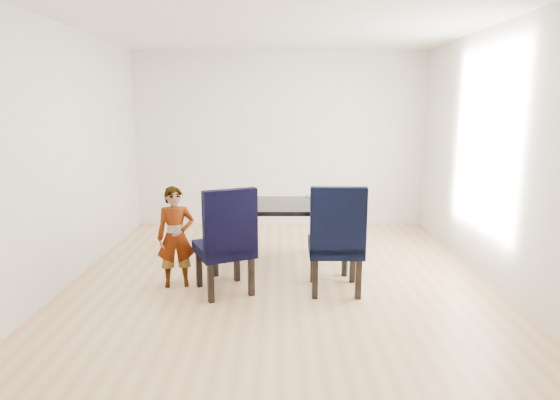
{
  "coord_description": "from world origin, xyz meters",
  "views": [
    {
      "loc": [
        -0.01,
        -4.83,
        1.85
      ],
      "look_at": [
        0.0,
        0.2,
        0.85
      ],
      "focal_mm": 30.0,
      "sensor_mm": 36.0,
      "label": 1
    }
  ],
  "objects_px": {
    "chair_left": "(224,239)",
    "laptop": "(336,204)",
    "plate": "(241,205)",
    "child": "(176,237)",
    "dining_table": "(280,234)",
    "chair_right": "(335,238)"
  },
  "relations": [
    {
      "from": "chair_left",
      "to": "laptop",
      "type": "relative_size",
      "value": 3.32
    },
    {
      "from": "plate",
      "to": "child",
      "type": "bearing_deg",
      "value": -141.02
    },
    {
      "from": "dining_table",
      "to": "chair_right",
      "type": "xyz_separation_m",
      "value": [
        0.56,
        -0.78,
        0.18
      ]
    },
    {
      "from": "laptop",
      "to": "chair_left",
      "type": "bearing_deg",
      "value": -0.34
    },
    {
      "from": "dining_table",
      "to": "plate",
      "type": "distance_m",
      "value": 0.6
    },
    {
      "from": "dining_table",
      "to": "laptop",
      "type": "xyz_separation_m",
      "value": [
        0.64,
        -0.09,
        0.39
      ]
    },
    {
      "from": "dining_table",
      "to": "chair_right",
      "type": "height_order",
      "value": "chair_right"
    },
    {
      "from": "child",
      "to": "plate",
      "type": "xyz_separation_m",
      "value": [
        0.64,
        0.52,
        0.23
      ]
    },
    {
      "from": "plate",
      "to": "dining_table",
      "type": "bearing_deg",
      "value": 16.46
    },
    {
      "from": "chair_right",
      "to": "child",
      "type": "distance_m",
      "value": 1.65
    },
    {
      "from": "chair_left",
      "to": "chair_right",
      "type": "relative_size",
      "value": 0.98
    },
    {
      "from": "chair_left",
      "to": "dining_table",
      "type": "bearing_deg",
      "value": 30.72
    },
    {
      "from": "laptop",
      "to": "dining_table",
      "type": "bearing_deg",
      "value": -38.99
    },
    {
      "from": "dining_table",
      "to": "chair_right",
      "type": "relative_size",
      "value": 1.44
    },
    {
      "from": "dining_table",
      "to": "child",
      "type": "relative_size",
      "value": 1.51
    },
    {
      "from": "chair_left",
      "to": "plate",
      "type": "relative_size",
      "value": 3.65
    },
    {
      "from": "dining_table",
      "to": "chair_right",
      "type": "distance_m",
      "value": 0.98
    },
    {
      "from": "dining_table",
      "to": "child",
      "type": "height_order",
      "value": "child"
    },
    {
      "from": "chair_left",
      "to": "laptop",
      "type": "height_order",
      "value": "chair_left"
    },
    {
      "from": "chair_left",
      "to": "chair_right",
      "type": "height_order",
      "value": "chair_right"
    },
    {
      "from": "chair_right",
      "to": "child",
      "type": "relative_size",
      "value": 1.05
    },
    {
      "from": "dining_table",
      "to": "plate",
      "type": "height_order",
      "value": "plate"
    }
  ]
}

